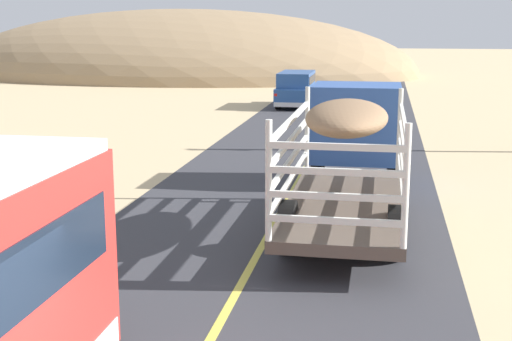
# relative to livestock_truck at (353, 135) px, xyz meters

# --- Properties ---
(livestock_truck) EXTENTS (2.53, 9.70, 3.02)m
(livestock_truck) POSITION_rel_livestock_truck_xyz_m (0.00, 0.00, 0.00)
(livestock_truck) COLOR #3359A5
(livestock_truck) RESTS_ON road_surface
(car_far) EXTENTS (1.90, 4.62, 1.93)m
(car_far) POSITION_rel_livestock_truck_xyz_m (-4.03, 20.63, -0.70)
(car_far) COLOR #264C8C
(car_far) RESTS_ON road_surface
(distant_hill) EXTENTS (42.44, 26.48, 11.48)m
(distant_hill) POSITION_rel_livestock_truck_xyz_m (-17.43, 43.37, -1.79)
(distant_hill) COLOR #997C5A
(distant_hill) RESTS_ON ground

